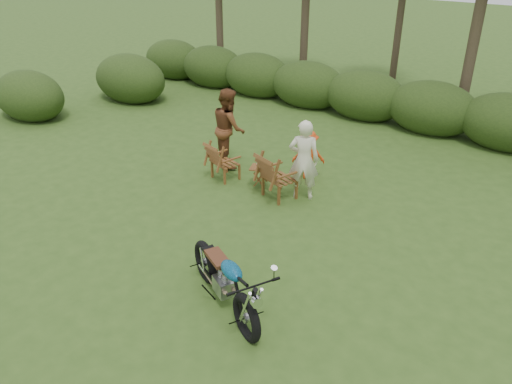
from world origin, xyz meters
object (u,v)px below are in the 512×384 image
Objects in this scene: lawn_chair_left at (226,178)px; adult_a at (302,197)px; lawn_chair_right at (279,197)px; side_table at (261,177)px; cup at (259,165)px; child at (307,177)px; motorcycle at (225,303)px; adult_b at (230,164)px.

lawn_chair_left is 0.52× the size of adult_a.
lawn_chair_right is 0.67m from side_table.
lawn_chair_right is 9.12× the size of cup.
side_table is at bearing 28.79° from child.
lawn_chair_left is at bearing 155.28° from motorcycle.
adult_b is (-2.30, 0.40, 0.00)m from adult_a.
cup is at bearing 4.01° from lawn_chair_right.
motorcycle is 4.30m from lawn_chair_left.
adult_a is 0.97m from child.
lawn_chair_left is 1.88m from adult_a.
side_table is 1.03m from adult_a.
cup is (0.83, 0.14, 0.51)m from lawn_chair_left.
side_table is (-0.61, 0.15, 0.23)m from lawn_chair_right.
side_table is 0.28m from cup.
motorcycle is 4.40× the size of side_table.
adult_a reaches higher than lawn_chair_left.
side_table is at bearing -157.62° from lawn_chair_left.
lawn_chair_right is 1.48m from lawn_chair_left.
lawn_chair_right is at bearing -14.05° from side_table.
motorcycle is 1.11× the size of adult_b.
adult_a is at bearing 7.31° from side_table.
motorcycle is 2.31× the size of lawn_chair_left.
child reaches higher than side_table.
lawn_chair_right is 1.16m from child.
child reaches higher than lawn_chair_right.
adult_a is (0.99, 0.13, -0.23)m from side_table.
lawn_chair_left is 1.90× the size of side_table.
adult_a is at bearing 129.50° from motorcycle.
adult_b is 1.65× the size of child.
lawn_chair_left is at bearing -18.56° from adult_a.
lawn_chair_left is (-2.75, 3.31, 0.00)m from motorcycle.
side_table is 4.23× the size of cup.
lawn_chair_right is 1.13× the size of lawn_chair_left.
adult_a is at bearing -158.29° from lawn_chair_left.
lawn_chair_right is at bearing 9.46° from adult_a.
lawn_chair_right is (-1.27, 3.29, 0.00)m from motorcycle.
adult_b is at bearing 157.40° from cup.
cup is at bearing -19.82° from adult_a.
side_table is at bearing 3.59° from lawn_chair_right.
adult_b reaches higher than lawn_chair_left.
adult_a reaches higher than motorcycle.
lawn_chair_right is 0.47m from adult_a.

